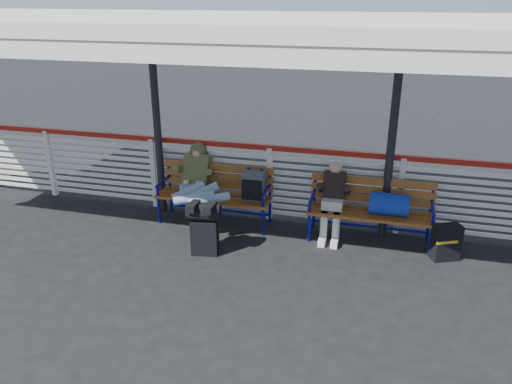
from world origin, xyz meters
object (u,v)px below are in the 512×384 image
(bench_right, at_px, (379,204))
(companion_person, at_px, (333,200))
(luggage_stack, at_px, (204,226))
(traveler_man, at_px, (198,189))
(suitcase_side, at_px, (446,242))
(bench_left, at_px, (227,188))

(bench_right, relative_size, companion_person, 1.57)
(luggage_stack, distance_m, companion_person, 1.93)
(bench_right, xyz_separation_m, traveler_man, (-2.66, -0.31, 0.09))
(companion_person, bearing_deg, suitcase_side, -10.54)
(bench_left, bearing_deg, bench_right, -0.88)
(bench_left, height_order, traveler_man, traveler_man)
(bench_left, bearing_deg, suitcase_side, -6.08)
(luggage_stack, xyz_separation_m, companion_person, (1.65, 0.98, 0.18))
(bench_right, distance_m, suitcase_side, 1.04)
(suitcase_side, bearing_deg, companion_person, 145.17)
(luggage_stack, relative_size, companion_person, 0.67)
(companion_person, xyz_separation_m, suitcase_side, (1.60, -0.30, -0.34))
(bench_right, height_order, traveler_man, traveler_man)
(bench_left, bearing_deg, companion_person, -1.66)
(luggage_stack, xyz_separation_m, traveler_man, (-0.35, 0.69, 0.27))
(luggage_stack, bearing_deg, traveler_man, 107.70)
(bench_left, xyz_separation_m, traveler_man, (-0.35, -0.34, 0.08))
(bench_right, xyz_separation_m, suitcase_side, (0.94, -0.31, -0.33))
(luggage_stack, relative_size, suitcase_side, 1.50)
(bench_left, distance_m, bench_right, 2.31)
(suitcase_side, bearing_deg, luggage_stack, 167.62)
(bench_right, height_order, companion_person, companion_person)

